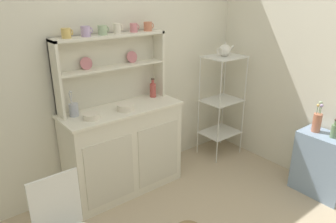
{
  "coord_description": "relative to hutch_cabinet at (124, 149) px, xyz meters",
  "views": [
    {
      "loc": [
        -1.36,
        -1.04,
        1.87
      ],
      "look_at": [
        0.33,
        1.12,
        0.82
      ],
      "focal_mm": 33.86,
      "sensor_mm": 36.0,
      "label": 1
    }
  ],
  "objects": [
    {
      "name": "flower_vase",
      "position": [
        1.46,
        -1.11,
        0.28
      ],
      "size": [
        0.08,
        0.08,
        0.3
      ],
      "color": "#C67556",
      "rests_on": "side_shelf_blue"
    },
    {
      "name": "utensil_jar",
      "position": [
        -0.42,
        0.08,
        0.48
      ],
      "size": [
        0.08,
        0.08,
        0.23
      ],
      "color": "#B2B7C6",
      "rests_on": "hutch_cabinet"
    },
    {
      "name": "jam_bottle",
      "position": [
        0.42,
        0.09,
        0.5
      ],
      "size": [
        0.06,
        0.06,
        0.19
      ],
      "color": "#B74C47",
      "rests_on": "hutch_cabinet"
    },
    {
      "name": "cup_rose_4",
      "position": [
        0.24,
        0.12,
        1.11
      ],
      "size": [
        0.08,
        0.07,
        0.08
      ],
      "color": "#D17A84",
      "rests_on": "hutch_shelf_unit"
    },
    {
      "name": "hutch_cabinet",
      "position": [
        0.0,
        0.0,
        0.0
      ],
      "size": [
        1.13,
        0.45,
        0.86
      ],
      "color": "silver",
      "rests_on": "ground"
    },
    {
      "name": "bowl_mixing_large",
      "position": [
        -0.33,
        -0.07,
        0.44
      ],
      "size": [
        0.14,
        0.14,
        0.05
      ],
      "primitive_type": "cylinder",
      "color": "silver",
      "rests_on": "hutch_cabinet"
    },
    {
      "name": "wall_back",
      "position": [
        0.02,
        0.26,
        0.81
      ],
      "size": [
        3.84,
        0.05,
        2.5
      ],
      "primitive_type": "cube",
      "color": "silver",
      "rests_on": "ground"
    },
    {
      "name": "cup_gold_0",
      "position": [
        -0.39,
        0.12,
        1.11
      ],
      "size": [
        0.09,
        0.08,
        0.08
      ],
      "color": "#DBB760",
      "rests_on": "hutch_shelf_unit"
    },
    {
      "name": "cup_lilac_1",
      "position": [
        -0.23,
        0.12,
        1.11
      ],
      "size": [
        0.09,
        0.08,
        0.08
      ],
      "color": "#B79ECC",
      "rests_on": "hutch_shelf_unit"
    },
    {
      "name": "bakers_rack",
      "position": [
        1.29,
        -0.06,
        0.28
      ],
      "size": [
        0.44,
        0.34,
        1.19
      ],
      "color": "silver",
      "rests_on": "ground"
    },
    {
      "name": "side_shelf_blue",
      "position": [
        1.46,
        -1.23,
        -0.13
      ],
      "size": [
        0.28,
        0.48,
        0.62
      ],
      "primitive_type": "cube",
      "color": "#849EBC",
      "rests_on": "ground"
    },
    {
      "name": "porcelain_teapot",
      "position": [
        1.29,
        -0.06,
        0.82
      ],
      "size": [
        0.22,
        0.13,
        0.15
      ],
      "color": "white",
      "rests_on": "bakers_rack"
    },
    {
      "name": "bowl_floral_medium",
      "position": [
        -0.0,
        -0.07,
        0.45
      ],
      "size": [
        0.15,
        0.15,
        0.06
      ],
      "primitive_type": "cylinder",
      "color": "silver",
      "rests_on": "hutch_cabinet"
    },
    {
      "name": "cup_sage_2",
      "position": [
        -0.07,
        0.12,
        1.11
      ],
      "size": [
        0.09,
        0.08,
        0.08
      ],
      "color": "#9EB78E",
      "rests_on": "hutch_shelf_unit"
    },
    {
      "name": "hutch_shelf_unit",
      "position": [
        -0.0,
        0.16,
        0.8
      ],
      "size": [
        1.06,
        0.18,
        0.65
      ],
      "color": "silver",
      "rests_on": "hutch_cabinet"
    },
    {
      "name": "cup_terracotta_5",
      "position": [
        0.4,
        0.12,
        1.11
      ],
      "size": [
        0.09,
        0.08,
        0.08
      ],
      "color": "#C67556",
      "rests_on": "hutch_shelf_unit"
    },
    {
      "name": "cup_cream_3",
      "position": [
        0.07,
        0.12,
        1.12
      ],
      "size": [
        0.08,
        0.07,
        0.09
      ],
      "color": "silver",
      "rests_on": "hutch_shelf_unit"
    },
    {
      "name": "oil_bottle",
      "position": [
        1.46,
        -1.28,
        0.24
      ],
      "size": [
        0.06,
        0.06,
        0.18
      ],
      "color": "#6B8C60",
      "rests_on": "side_shelf_blue"
    }
  ]
}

